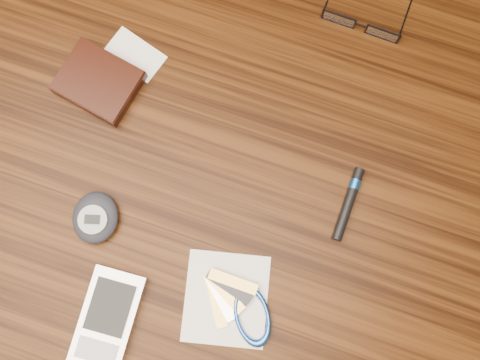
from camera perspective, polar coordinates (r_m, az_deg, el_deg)
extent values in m
plane|color=#472814|center=(1.50, -2.15, -4.64)|extent=(3.80, 3.80, 0.00)
cube|color=#381C08|center=(0.77, -4.15, 0.90)|extent=(1.00, 0.70, 0.03)
cube|color=black|center=(0.80, -13.24, 9.00)|extent=(0.11, 0.09, 0.02)
cube|color=black|center=(0.79, -13.42, 9.26)|extent=(0.11, 0.09, 0.00)
cube|color=white|center=(0.81, -9.94, 11.65)|extent=(0.08, 0.06, 0.00)
cube|color=black|center=(0.82, 9.35, 14.82)|extent=(0.05, 0.00, 0.02)
cube|color=white|center=(0.82, 9.35, 14.82)|extent=(0.04, 0.00, 0.02)
cube|color=black|center=(0.82, 13.34, 13.32)|extent=(0.05, 0.00, 0.02)
cube|color=white|center=(0.82, 13.34, 13.32)|extent=(0.04, 0.00, 0.02)
cylinder|color=black|center=(0.86, 15.75, 15.51)|extent=(0.00, 0.11, 0.00)
cube|color=black|center=(0.81, 11.40, 14.18)|extent=(0.01, 0.00, 0.00)
cube|color=#B5B5B9|center=(0.75, -12.43, -12.76)|extent=(0.07, 0.12, 0.02)
cube|color=black|center=(0.74, -12.24, -11.71)|extent=(0.05, 0.07, 0.00)
cube|color=#9C9FA4|center=(0.75, -13.46, -15.51)|extent=(0.05, 0.03, 0.00)
ellipsoid|color=black|center=(0.76, -13.54, -3.48)|extent=(0.07, 0.08, 0.02)
cylinder|color=#93959A|center=(0.74, -13.80, -3.67)|extent=(0.04, 0.04, 0.00)
cube|color=black|center=(0.74, -13.85, -3.65)|extent=(0.02, 0.02, 0.00)
cube|color=white|center=(0.74, -1.33, -11.19)|extent=(0.12, 0.13, 0.00)
torus|color=#2357B3|center=(0.74, 1.16, -12.73)|extent=(0.08, 0.08, 0.01)
cube|color=olive|center=(0.74, -2.25, -11.53)|extent=(0.04, 0.06, 0.00)
cube|color=silver|center=(0.74, -1.85, -11.05)|extent=(0.05, 0.05, 0.00)
cube|color=#A5873A|center=(0.73, -1.45, -10.58)|extent=(0.06, 0.04, 0.00)
cube|color=black|center=(0.73, -1.05, -10.10)|extent=(0.06, 0.03, 0.00)
cube|color=olive|center=(0.73, -0.65, -9.61)|extent=(0.06, 0.01, 0.00)
cylinder|color=black|center=(0.75, 10.22, -2.26)|extent=(0.01, 0.09, 0.01)
cylinder|color=blue|center=(0.76, 10.82, -0.43)|extent=(0.01, 0.01, 0.01)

